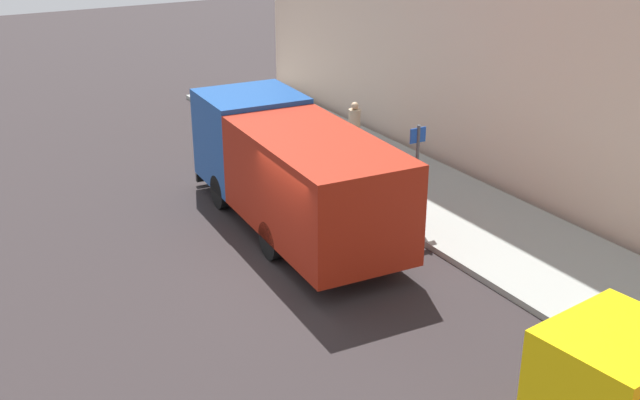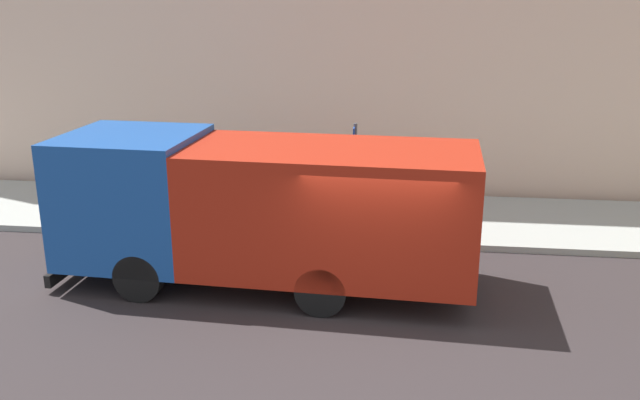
{
  "view_description": "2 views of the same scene",
  "coord_description": "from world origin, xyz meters",
  "views": [
    {
      "loc": [
        -7.24,
        -13.18,
        7.9
      ],
      "look_at": [
        0.88,
        0.85,
        1.2
      ],
      "focal_mm": 43.38,
      "sensor_mm": 36.0,
      "label": 1
    },
    {
      "loc": [
        -10.79,
        -0.33,
        5.28
      ],
      "look_at": [
        1.56,
        1.17,
        1.47
      ],
      "focal_mm": 37.97,
      "sensor_mm": 36.0,
      "label": 2
    }
  ],
  "objects": [
    {
      "name": "ground",
      "position": [
        0.0,
        0.0,
        0.0
      ],
      "size": [
        80.0,
        80.0,
        0.0
      ],
      "primitive_type": "plane",
      "color": "#2C2526"
    },
    {
      "name": "sidewalk",
      "position": [
        4.87,
        0.0,
        0.07
      ],
      "size": [
        3.73,
        30.0,
        0.15
      ],
      "primitive_type": "cube",
      "color": "#949892",
      "rests_on": "ground"
    },
    {
      "name": "large_utility_truck",
      "position": [
        0.84,
        2.14,
        1.56
      ],
      "size": [
        2.89,
        7.81,
        2.8
      ],
      "rotation": [
        0.0,
        0.0,
        -0.06
      ],
      "color": "#174796",
      "rests_on": "ground"
    },
    {
      "name": "pedestrian_walking",
      "position": [
        4.84,
        5.63,
        1.03
      ],
      "size": [
        0.5,
        0.5,
        1.67
      ],
      "rotation": [
        0.0,
        0.0,
        5.66
      ],
      "color": "#4E4049",
      "rests_on": "sidewalk"
    },
    {
      "name": "pedestrian_standing",
      "position": [
        3.44,
        4.24,
        1.06
      ],
      "size": [
        0.41,
        0.41,
        1.73
      ],
      "rotation": [
        0.0,
        0.0,
        4.94
      ],
      "color": "black",
      "rests_on": "sidewalk"
    },
    {
      "name": "traffic_cone_orange",
      "position": [
        3.84,
        4.69,
        0.47
      ],
      "size": [
        0.45,
        0.45,
        0.65
      ],
      "primitive_type": "cone",
      "color": "orange",
      "rests_on": "sidewalk"
    },
    {
      "name": "street_sign_post",
      "position": [
        3.42,
        0.64,
        1.62
      ],
      "size": [
        0.44,
        0.08,
        2.49
      ],
      "color": "#4C5156",
      "rests_on": "sidewalk"
    }
  ]
}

